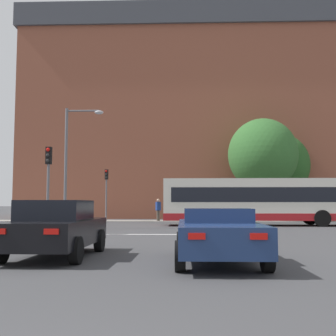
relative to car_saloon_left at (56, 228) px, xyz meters
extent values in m
cube|color=silver|center=(2.26, 8.09, -0.75)|extent=(8.12, 0.30, 0.01)
cube|color=gray|center=(2.26, 23.11, -0.75)|extent=(69.02, 2.50, 0.01)
cube|color=brown|center=(4.05, 33.46, 8.24)|extent=(32.35, 13.62, 17.98)
cube|color=#42444C|center=(4.05, 33.46, 18.33)|extent=(32.99, 14.17, 2.20)
cube|color=brown|center=(-8.95, 35.45, 20.26)|extent=(0.90, 0.90, 1.66)
cube|color=brown|center=(-1.82, 30.85, 20.26)|extent=(0.90, 0.90, 1.66)
cube|color=brown|center=(3.63, 35.79, 20.26)|extent=(0.90, 0.90, 1.66)
cube|color=brown|center=(11.12, 36.32, 20.26)|extent=(0.90, 0.90, 1.66)
cube|color=brown|center=(16.85, 31.81, 20.26)|extent=(0.90, 0.90, 1.66)
cylinder|color=brown|center=(15.35, 33.46, 21.64)|extent=(3.23, 3.23, 4.43)
cube|color=black|center=(0.00, 0.01, -0.11)|extent=(1.89, 4.22, 0.64)
cube|color=black|center=(0.00, -0.03, 0.47)|extent=(1.61, 1.91, 0.52)
cylinder|color=black|center=(-0.87, 1.32, -0.43)|extent=(0.23, 0.64, 0.64)
cylinder|color=black|center=(0.90, 1.30, -0.43)|extent=(0.23, 0.64, 0.64)
cylinder|color=black|center=(-0.90, -1.28, -0.43)|extent=(0.23, 0.64, 0.64)
cylinder|color=black|center=(0.87, -1.30, -0.43)|extent=(0.23, 0.64, 0.64)
cube|color=red|center=(0.55, -2.12, 0.05)|extent=(0.32, 0.05, 0.12)
cube|color=navy|center=(4.16, -0.93, -0.12)|extent=(1.85, 4.31, 0.62)
cube|color=navy|center=(4.16, -0.82, 0.35)|extent=(1.59, 1.29, 0.33)
cylinder|color=black|center=(3.28, 0.41, -0.43)|extent=(0.22, 0.64, 0.64)
cylinder|color=black|center=(5.05, 0.40, -0.43)|extent=(0.22, 0.64, 0.64)
cylinder|color=black|center=(3.27, -2.26, -0.43)|extent=(0.22, 0.64, 0.64)
cylinder|color=black|center=(5.05, -2.27, -0.43)|extent=(0.22, 0.64, 0.64)
cube|color=red|center=(3.59, -3.10, 0.03)|extent=(0.32, 0.05, 0.12)
cube|color=red|center=(4.73, -3.10, 0.03)|extent=(0.32, 0.05, 0.12)
cube|color=silver|center=(8.03, 15.87, 0.88)|extent=(11.77, 2.54, 2.57)
cube|color=#AD191E|center=(8.03, 15.87, -0.18)|extent=(11.79, 2.56, 0.44)
cube|color=black|center=(8.03, 15.87, 1.17)|extent=(10.83, 2.57, 0.90)
cylinder|color=black|center=(11.68, 17.09, -0.25)|extent=(1.00, 0.28, 1.00)
cylinder|color=black|center=(11.68, 14.65, -0.25)|extent=(1.00, 0.28, 1.00)
cylinder|color=black|center=(4.39, 17.09, -0.25)|extent=(1.00, 0.28, 1.00)
cylinder|color=black|center=(4.39, 14.65, -0.25)|extent=(1.00, 0.28, 1.00)
cylinder|color=slate|center=(-2.82, 7.98, 0.84)|extent=(0.12, 0.12, 3.18)
cube|color=black|center=(-2.82, 7.98, 2.83)|extent=(0.26, 0.20, 0.80)
sphere|color=red|center=(-2.82, 7.85, 3.09)|extent=(0.17, 0.17, 0.17)
sphere|color=black|center=(-2.82, 7.85, 2.83)|extent=(0.17, 0.17, 0.17)
sphere|color=black|center=(-2.82, 7.85, 2.57)|extent=(0.17, 0.17, 0.17)
cylinder|color=slate|center=(-2.75, 22.28, 0.89)|extent=(0.12, 0.12, 3.30)
cube|color=black|center=(-2.75, 22.28, 2.94)|extent=(0.26, 0.20, 0.80)
sphere|color=red|center=(-2.75, 22.15, 3.20)|extent=(0.17, 0.17, 0.17)
sphere|color=black|center=(-2.75, 22.15, 2.94)|extent=(0.17, 0.17, 0.17)
sphere|color=black|center=(-2.75, 22.15, 2.69)|extent=(0.17, 0.17, 0.17)
cylinder|color=slate|center=(-3.30, 12.51, 2.66)|extent=(0.16, 0.16, 6.83)
cylinder|color=slate|center=(-2.37, 12.51, 5.92)|extent=(1.86, 0.10, 0.10)
ellipsoid|color=#B2B2B7|center=(-1.44, 12.51, 5.82)|extent=(0.50, 0.36, 0.22)
cylinder|color=brown|center=(1.30, 22.71, -0.33)|extent=(0.13, 0.13, 0.84)
cylinder|color=brown|center=(1.42, 22.83, -0.33)|extent=(0.13, 0.13, 0.84)
cube|color=navy|center=(1.36, 22.77, 0.42)|extent=(0.44, 0.44, 0.67)
sphere|color=tan|center=(1.36, 22.77, 0.88)|extent=(0.25, 0.25, 0.25)
cylinder|color=#4C3823|center=(11.95, 26.84, 0.50)|extent=(0.36, 0.36, 2.51)
ellipsoid|color=#285623|center=(11.95, 26.84, 4.06)|extent=(5.43, 5.43, 5.70)
cylinder|color=#4C3823|center=(10.00, 24.02, 0.74)|extent=(0.36, 0.36, 2.99)
ellipsoid|color=#33662D|center=(10.00, 24.02, 4.68)|extent=(5.75, 5.75, 6.04)
camera|label=1|loc=(3.33, -11.00, 0.64)|focal=45.00mm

